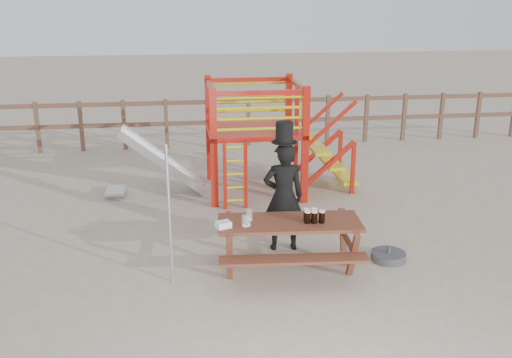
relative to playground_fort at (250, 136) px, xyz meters
name	(u,v)px	position (x,y,z in m)	size (l,w,h in m)	color
ground	(274,278)	(-0.12, -3.58, -1.07)	(60.00, 60.00, 0.00)	tan
back_fence	(228,117)	(-0.12, 3.42, -0.34)	(15.09, 0.09, 1.20)	brown
playground_fort	(250,136)	(0.00, 0.00, 0.00)	(4.71, 1.84, 2.10)	#A9160B
picnic_table	(289,240)	(0.10, -3.40, -0.61)	(1.97, 1.42, 0.73)	brown
man_with_hat	(283,194)	(0.15, -2.67, -0.22)	(0.59, 0.39, 1.90)	black
metal_pole	(169,216)	(-1.45, -3.50, -0.15)	(0.04, 0.04, 1.85)	#B2B2B7
parasol_base	(388,256)	(1.57, -3.25, -1.01)	(0.49, 0.49, 0.21)	#39393E
paper_bag	(223,225)	(-0.78, -3.50, -0.30)	(0.18, 0.14, 0.08)	white
stout_pints	(313,216)	(0.40, -3.47, -0.26)	(0.27, 0.17, 0.17)	black
empty_glasses	(247,219)	(-0.46, -3.42, -0.27)	(0.16, 0.28, 0.15)	silver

